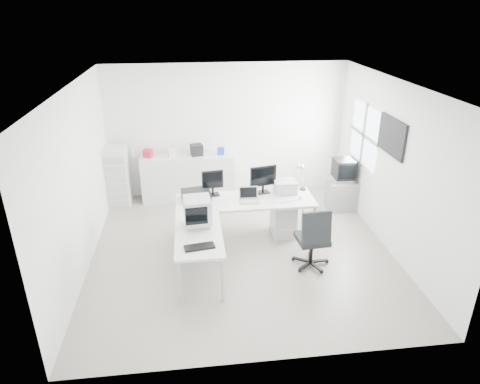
{
  "coord_description": "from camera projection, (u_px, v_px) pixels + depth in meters",
  "views": [
    {
      "loc": [
        -0.79,
        -6.24,
        3.9
      ],
      "look_at": [
        0.0,
        0.2,
        1.0
      ],
      "focal_mm": 32.0,
      "sensor_mm": 36.0,
      "label": 1
    }
  ],
  "objects": [
    {
      "name": "laser_printer",
      "position": [
        285.0,
        187.0,
        7.67
      ],
      "size": [
        0.4,
        0.34,
        0.22
      ],
      "primitive_type": "cube",
      "rotation": [
        0.0,
        0.0,
        -0.01
      ],
      "color": "#A9A9A9",
      "rests_on": "main_desk"
    },
    {
      "name": "desk_lamp",
      "position": [
        304.0,
        176.0,
        7.72
      ],
      "size": [
        0.21,
        0.21,
        0.54
      ],
      "primitive_type": null,
      "rotation": [
        0.0,
        0.0,
        0.17
      ],
      "color": "silver",
      "rests_on": "main_desk"
    },
    {
      "name": "lcd_monitor_small",
      "position": [
        213.0,
        183.0,
        7.5
      ],
      "size": [
        0.4,
        0.27,
        0.48
      ],
      "primitive_type": null,
      "rotation": [
        0.0,
        0.0,
        0.14
      ],
      "color": "black",
      "rests_on": "main_desk"
    },
    {
      "name": "inkjet_printer",
      "position": [
        196.0,
        195.0,
        7.39
      ],
      "size": [
        0.52,
        0.44,
        0.17
      ],
      "primitive_type": "cube",
      "rotation": [
        0.0,
        0.0,
        0.15
      ],
      "color": "black",
      "rests_on": "main_desk"
    },
    {
      "name": "black_keyboard",
      "position": [
        199.0,
        247.0,
        5.97
      ],
      "size": [
        0.45,
        0.24,
        0.03
      ],
      "primitive_type": "cube",
      "rotation": [
        0.0,
        0.0,
        0.17
      ],
      "color": "black",
      "rests_on": "side_desk"
    },
    {
      "name": "white_mouse",
      "position": [
        300.0,
        197.0,
        7.43
      ],
      "size": [
        0.07,
        0.07,
        0.07
      ],
      "primitive_type": "sphere",
      "color": "silver",
      "rests_on": "main_desk"
    },
    {
      "name": "office_chair",
      "position": [
        312.0,
        236.0,
        6.71
      ],
      "size": [
        0.66,
        0.66,
        1.07
      ],
      "primitive_type": null,
      "rotation": [
        0.0,
        0.0,
        0.07
      ],
      "color": "#26292B",
      "rests_on": "floor"
    },
    {
      "name": "drawer_pedestal",
      "position": [
        283.0,
        219.0,
        7.74
      ],
      "size": [
        0.4,
        0.5,
        0.6
      ],
      "primitive_type": "cube",
      "color": "silver",
      "rests_on": "floor"
    },
    {
      "name": "wall_picture",
      "position": [
        392.0,
        136.0,
        6.93
      ],
      "size": [
        0.04,
        0.9,
        0.6
      ],
      "primitive_type": null,
      "color": "black",
      "rests_on": "right_wall"
    },
    {
      "name": "clutter_box_a",
      "position": [
        148.0,
        153.0,
        8.76
      ],
      "size": [
        0.2,
        0.19,
        0.17
      ],
      "primitive_type": "cube",
      "rotation": [
        0.0,
        0.0,
        -0.34
      ],
      "color": "red",
      "rests_on": "sideboard"
    },
    {
      "name": "left_wall",
      "position": [
        78.0,
        181.0,
        6.49
      ],
      "size": [
        0.02,
        5.0,
        2.8
      ],
      "primitive_type": "cube",
      "color": "white",
      "rests_on": "floor"
    },
    {
      "name": "tv_cabinet",
      "position": [
        341.0,
        195.0,
        8.69
      ],
      "size": [
        0.56,
        0.46,
        0.61
      ],
      "primitive_type": "cube",
      "color": "gray",
      "rests_on": "floor"
    },
    {
      "name": "white_keyboard",
      "position": [
        284.0,
        201.0,
        7.36
      ],
      "size": [
        0.4,
        0.2,
        0.02
      ],
      "primitive_type": "cube",
      "rotation": [
        0.0,
        0.0,
        0.21
      ],
      "color": "silver",
      "rests_on": "main_desk"
    },
    {
      "name": "sideboard",
      "position": [
        188.0,
        177.0,
        9.08
      ],
      "size": [
        1.94,
        0.49,
        0.97
      ],
      "primitive_type": "cube",
      "color": "silver",
      "rests_on": "floor"
    },
    {
      "name": "clutter_bottle",
      "position": [
        133.0,
        152.0,
        8.75
      ],
      "size": [
        0.07,
        0.07,
        0.22
      ],
      "primitive_type": "cylinder",
      "color": "silver",
      "rests_on": "sideboard"
    },
    {
      "name": "side_desk",
      "position": [
        200.0,
        255.0,
        6.49
      ],
      "size": [
        0.7,
        1.4,
        0.75
      ],
      "primitive_type": null,
      "color": "silver",
      "rests_on": "floor"
    },
    {
      "name": "clutter_box_d",
      "position": [
        221.0,
        151.0,
        8.93
      ],
      "size": [
        0.15,
        0.13,
        0.14
      ],
      "primitive_type": "cube",
      "rotation": [
        0.0,
        0.0,
        -0.02
      ],
      "color": "#16369E",
      "rests_on": "sideboard"
    },
    {
      "name": "floor",
      "position": [
        241.0,
        250.0,
        7.34
      ],
      "size": [
        5.0,
        5.0,
        0.01
      ],
      "primitive_type": "cube",
      "color": "#B3AFA1",
      "rests_on": "ground"
    },
    {
      "name": "ceiling",
      "position": [
        242.0,
        84.0,
        6.2
      ],
      "size": [
        5.0,
        5.0,
        0.01
      ],
      "primitive_type": "cube",
      "color": "white",
      "rests_on": "back_wall"
    },
    {
      "name": "crt_monitor",
      "position": [
        197.0,
        211.0,
        6.46
      ],
      "size": [
        0.48,
        0.48,
        0.51
      ],
      "primitive_type": null,
      "rotation": [
        0.0,
        0.0,
        0.08
      ],
      "color": "#B7B7BA",
      "rests_on": "side_desk"
    },
    {
      "name": "clutter_box_c",
      "position": [
        197.0,
        150.0,
        8.85
      ],
      "size": [
        0.27,
        0.26,
        0.23
      ],
      "primitive_type": "cube",
      "rotation": [
        0.0,
        0.0,
        0.23
      ],
      "color": "black",
      "rests_on": "sideboard"
    },
    {
      "name": "window",
      "position": [
        364.0,
        135.0,
        8.05
      ],
      "size": [
        0.02,
        1.2,
        1.1
      ],
      "primitive_type": null,
      "color": "white",
      "rests_on": "right_wall"
    },
    {
      "name": "back_wall",
      "position": [
        227.0,
        131.0,
        9.03
      ],
      "size": [
        5.0,
        0.02,
        2.8
      ],
      "primitive_type": "cube",
      "color": "white",
      "rests_on": "floor"
    },
    {
      "name": "crt_tv",
      "position": [
        344.0,
        171.0,
        8.47
      ],
      "size": [
        0.5,
        0.48,
        0.45
      ],
      "primitive_type": null,
      "color": "black",
      "rests_on": "tv_cabinet"
    },
    {
      "name": "main_desk",
      "position": [
        245.0,
        219.0,
        7.59
      ],
      "size": [
        2.4,
        0.8,
        0.75
      ],
      "primitive_type": null,
      "color": "silver",
      "rests_on": "floor"
    },
    {
      "name": "lcd_monitor_large",
      "position": [
        263.0,
        180.0,
        7.59
      ],
      "size": [
        0.51,
        0.29,
        0.5
      ],
      "primitive_type": null,
      "rotation": [
        0.0,
        0.0,
        0.22
      ],
      "color": "black",
      "rests_on": "main_desk"
    },
    {
      "name": "clutter_box_b",
      "position": [
        172.0,
        152.0,
        8.81
      ],
      "size": [
        0.18,
        0.17,
        0.16
      ],
      "primitive_type": "cube",
      "rotation": [
        0.0,
        0.0,
        0.19
      ],
      "color": "silver",
      "rests_on": "sideboard"
    },
    {
      "name": "filing_cabinet",
      "position": [
        118.0,
        177.0,
        8.71
      ],
      "size": [
        0.44,
        0.52,
        1.26
      ],
      "primitive_type": "cube",
      "color": "silver",
      "rests_on": "floor"
    },
    {
      "name": "laptop",
      "position": [
        249.0,
        196.0,
        7.3
      ],
      "size": [
        0.33,
        0.34,
        0.22
      ],
      "primitive_type": null,
      "rotation": [
        0.0,
        0.0,
        -0.02
      ],
      "color": "#B7B7BA",
      "rests_on": "main_desk"
    },
    {
      "name": "right_wall",
      "position": [
        392.0,
        167.0,
        7.04
      ],
      "size": [
        0.02,
        5.0,
        2.8
      ],
      "primitive_type": "cube",
      "color": "white",
      "rests_on": "floor"
    }
  ]
}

